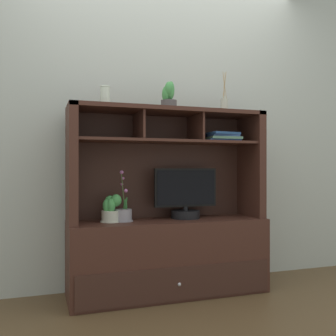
{
  "coord_description": "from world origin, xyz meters",
  "views": [
    {
      "loc": [
        -0.92,
        -2.74,
        0.94
      ],
      "look_at": [
        0.0,
        0.0,
        0.94
      ],
      "focal_mm": 41.09,
      "sensor_mm": 36.0,
      "label": 1
    }
  ],
  "objects_px": {
    "tv_monitor": "(186,198)",
    "potted_orchid": "(123,214)",
    "media_console": "(168,237)",
    "magazine_stack_left": "(222,137)",
    "potted_fern": "(111,210)",
    "diffuser_bottle": "(224,105)",
    "ceramic_vase": "(105,96)",
    "potted_succulent": "(169,97)"
  },
  "relations": [
    {
      "from": "tv_monitor",
      "to": "diffuser_bottle",
      "type": "height_order",
      "value": "diffuser_bottle"
    },
    {
      "from": "potted_fern",
      "to": "potted_succulent",
      "type": "relative_size",
      "value": 0.95
    },
    {
      "from": "potted_orchid",
      "to": "diffuser_bottle",
      "type": "xyz_separation_m",
      "value": [
        0.82,
        0.01,
        0.84
      ]
    },
    {
      "from": "magazine_stack_left",
      "to": "potted_succulent",
      "type": "distance_m",
      "value": 0.52
    },
    {
      "from": "ceramic_vase",
      "to": "magazine_stack_left",
      "type": "bearing_deg",
      "value": -1.09
    },
    {
      "from": "tv_monitor",
      "to": "diffuser_bottle",
      "type": "xyz_separation_m",
      "value": [
        0.33,
        -0.0,
        0.73
      ]
    },
    {
      "from": "diffuser_bottle",
      "to": "ceramic_vase",
      "type": "distance_m",
      "value": 0.96
    },
    {
      "from": "potted_fern",
      "to": "potted_succulent",
      "type": "xyz_separation_m",
      "value": [
        0.43,
        -0.03,
        0.83
      ]
    },
    {
      "from": "diffuser_bottle",
      "to": "potted_succulent",
      "type": "bearing_deg",
      "value": -175.58
    },
    {
      "from": "potted_orchid",
      "to": "diffuser_bottle",
      "type": "bearing_deg",
      "value": 0.41
    },
    {
      "from": "tv_monitor",
      "to": "potted_fern",
      "type": "height_order",
      "value": "tv_monitor"
    },
    {
      "from": "potted_succulent",
      "to": "magazine_stack_left",
      "type": "bearing_deg",
      "value": -3.13
    },
    {
      "from": "potted_orchid",
      "to": "ceramic_vase",
      "type": "bearing_deg",
      "value": -164.62
    },
    {
      "from": "media_console",
      "to": "magazine_stack_left",
      "type": "height_order",
      "value": "media_console"
    },
    {
      "from": "media_console",
      "to": "tv_monitor",
      "type": "xyz_separation_m",
      "value": [
        0.15,
        0.01,
        0.29
      ]
    },
    {
      "from": "potted_fern",
      "to": "magazine_stack_left",
      "type": "xyz_separation_m",
      "value": [
        0.86,
        -0.05,
        0.54
      ]
    },
    {
      "from": "ceramic_vase",
      "to": "media_console",
      "type": "bearing_deg",
      "value": 4.19
    },
    {
      "from": "potted_fern",
      "to": "diffuser_bottle",
      "type": "xyz_separation_m",
      "value": [
        0.91,
        0.01,
        0.8
      ]
    },
    {
      "from": "potted_orchid",
      "to": "magazine_stack_left",
      "type": "distance_m",
      "value": 0.96
    },
    {
      "from": "diffuser_bottle",
      "to": "potted_succulent",
      "type": "relative_size",
      "value": 1.55
    },
    {
      "from": "tv_monitor",
      "to": "potted_orchid",
      "type": "height_order",
      "value": "tv_monitor"
    },
    {
      "from": "tv_monitor",
      "to": "diffuser_bottle",
      "type": "distance_m",
      "value": 0.8
    },
    {
      "from": "potted_orchid",
      "to": "ceramic_vase",
      "type": "height_order",
      "value": "ceramic_vase"
    },
    {
      "from": "potted_succulent",
      "to": "ceramic_vase",
      "type": "height_order",
      "value": "potted_succulent"
    },
    {
      "from": "media_console",
      "to": "ceramic_vase",
      "type": "distance_m",
      "value": 1.14
    },
    {
      "from": "magazine_stack_left",
      "to": "diffuser_bottle",
      "type": "xyz_separation_m",
      "value": [
        0.05,
        0.06,
        0.26
      ]
    },
    {
      "from": "potted_fern",
      "to": "ceramic_vase",
      "type": "bearing_deg",
      "value": -146.32
    },
    {
      "from": "potted_orchid",
      "to": "potted_fern",
      "type": "height_order",
      "value": "potted_orchid"
    },
    {
      "from": "potted_succulent",
      "to": "ceramic_vase",
      "type": "xyz_separation_m",
      "value": [
        -0.48,
        -0.01,
        -0.02
      ]
    },
    {
      "from": "potted_orchid",
      "to": "diffuser_bottle",
      "type": "height_order",
      "value": "diffuser_bottle"
    },
    {
      "from": "potted_fern",
      "to": "diffuser_bottle",
      "type": "height_order",
      "value": "diffuser_bottle"
    },
    {
      "from": "potted_fern",
      "to": "magazine_stack_left",
      "type": "distance_m",
      "value": 1.01
    },
    {
      "from": "media_console",
      "to": "ceramic_vase",
      "type": "height_order",
      "value": "ceramic_vase"
    },
    {
      "from": "media_console",
      "to": "potted_orchid",
      "type": "distance_m",
      "value": 0.39
    },
    {
      "from": "potted_fern",
      "to": "potted_succulent",
      "type": "height_order",
      "value": "potted_succulent"
    },
    {
      "from": "potted_succulent",
      "to": "diffuser_bottle",
      "type": "bearing_deg",
      "value": 4.42
    },
    {
      "from": "potted_succulent",
      "to": "potted_fern",
      "type": "bearing_deg",
      "value": 176.38
    },
    {
      "from": "media_console",
      "to": "potted_fern",
      "type": "distance_m",
      "value": 0.48
    },
    {
      "from": "magazine_stack_left",
      "to": "diffuser_bottle",
      "type": "height_order",
      "value": "diffuser_bottle"
    },
    {
      "from": "potted_fern",
      "to": "ceramic_vase",
      "type": "xyz_separation_m",
      "value": [
        -0.05,
        -0.03,
        0.81
      ]
    },
    {
      "from": "tv_monitor",
      "to": "ceramic_vase",
      "type": "relative_size",
      "value": 3.62
    },
    {
      "from": "magazine_stack_left",
      "to": "ceramic_vase",
      "type": "relative_size",
      "value": 1.94
    }
  ]
}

